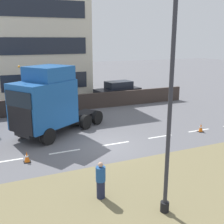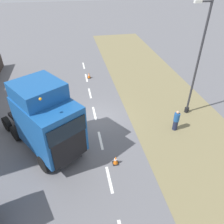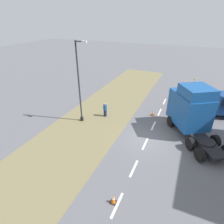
# 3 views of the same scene
# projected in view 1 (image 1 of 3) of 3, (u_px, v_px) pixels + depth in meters

# --- Properties ---
(ground_plane) EXTENTS (120.00, 120.00, 0.00)m
(ground_plane) POSITION_uv_depth(u_px,v_px,m) (105.00, 145.00, 16.97)
(ground_plane) COLOR slate
(ground_plane) RESTS_ON ground
(grass_verge) EXTENTS (7.00, 44.00, 0.01)m
(grass_verge) POSITION_uv_depth(u_px,v_px,m) (160.00, 194.00, 11.65)
(grass_verge) COLOR olive
(grass_verge) RESTS_ON ground
(lane_markings) EXTENTS (0.16, 21.00, 0.00)m
(lane_markings) POSITION_uv_depth(u_px,v_px,m) (116.00, 144.00, 17.24)
(lane_markings) COLOR white
(lane_markings) RESTS_ON ground
(boundary_wall) EXTENTS (0.25, 24.00, 1.42)m
(boundary_wall) POSITION_uv_depth(u_px,v_px,m) (67.00, 103.00, 24.77)
(boundary_wall) COLOR #382D28
(boundary_wall) RESTS_ON ground
(building_block) EXTENTS (9.70, 9.69, 12.58)m
(building_block) POSITION_uv_depth(u_px,v_px,m) (36.00, 43.00, 30.57)
(building_block) COLOR beige
(building_block) RESTS_ON ground
(lorry_cab) EXTENTS (5.70, 6.89, 4.71)m
(lorry_cab) POSITION_uv_depth(u_px,v_px,m) (47.00, 102.00, 18.07)
(lorry_cab) COLOR black
(lorry_cab) RESTS_ON ground
(parked_car) EXTENTS (2.44, 4.86, 2.09)m
(parked_car) POSITION_uv_depth(u_px,v_px,m) (118.00, 92.00, 28.55)
(parked_car) COLOR black
(parked_car) RESTS_ON ground
(lamp_post) EXTENTS (1.28, 0.32, 7.96)m
(lamp_post) POSITION_uv_depth(u_px,v_px,m) (168.00, 116.00, 9.59)
(lamp_post) COLOR black
(lamp_post) RESTS_ON ground
(pedestrian) EXTENTS (0.39, 0.39, 1.56)m
(pedestrian) POSITION_uv_depth(u_px,v_px,m) (101.00, 181.00, 11.18)
(pedestrian) COLOR #1E233D
(pedestrian) RESTS_ON ground
(traffic_cone_lead) EXTENTS (0.36, 0.36, 0.58)m
(traffic_cone_lead) POSITION_uv_depth(u_px,v_px,m) (201.00, 128.00, 19.37)
(traffic_cone_lead) COLOR black
(traffic_cone_lead) RESTS_ON ground
(traffic_cone_trailing) EXTENTS (0.36, 0.36, 0.58)m
(traffic_cone_trailing) POSITION_uv_depth(u_px,v_px,m) (27.00, 157.00, 14.60)
(traffic_cone_trailing) COLOR black
(traffic_cone_trailing) RESTS_ON ground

